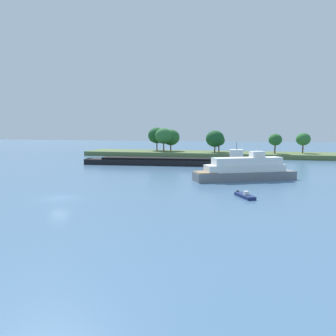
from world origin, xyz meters
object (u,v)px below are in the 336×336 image
at_px(fishing_skiff, 245,196).
at_px(channel_buoy_red, 230,163).
at_px(white_riverboat, 245,170).
at_px(cargo_barge, 166,161).

xyz_separation_m(fishing_skiff, channel_buoy_red, (-4.05, 38.10, 0.56)).
relative_size(white_riverboat, channel_buoy_red, 9.99).
distance_m(cargo_barge, channel_buoy_red, 16.29).
xyz_separation_m(fishing_skiff, cargo_barge, (-20.29, 36.81, 0.74)).
bearing_deg(channel_buoy_red, white_riverboat, -79.81).
height_order(fishing_skiff, cargo_barge, cargo_barge).
bearing_deg(white_riverboat, fishing_skiff, -89.60).
distance_m(fishing_skiff, cargo_barge, 42.04).
bearing_deg(fishing_skiff, cargo_barge, 118.86).
height_order(white_riverboat, channel_buoy_red, white_riverboat).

